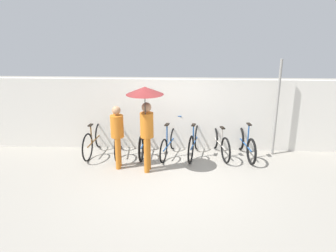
{
  "coord_description": "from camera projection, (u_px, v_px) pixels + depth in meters",
  "views": [
    {
      "loc": [
        0.37,
        -6.83,
        3.53
      ],
      "look_at": [
        0.0,
        1.1,
        1.0
      ],
      "focal_mm": 35.0,
      "sensor_mm": 36.0,
      "label": 1
    }
  ],
  "objects": [
    {
      "name": "pedestrian_leading",
      "position": [
        117.0,
        132.0,
        8.06
      ],
      "size": [
        0.32,
        0.32,
        1.6
      ],
      "rotation": [
        0.0,
        0.0,
        3.24
      ],
      "color": "#C66B1E",
      "rests_on": "ground"
    },
    {
      "name": "back_wall",
      "position": [
        170.0,
        115.0,
        9.27
      ],
      "size": [
        12.17,
        0.12,
        2.04
      ],
      "color": "silver",
      "rests_on": "ground"
    },
    {
      "name": "parked_bicycle_6",
      "position": [
        245.0,
        144.0,
        8.91
      ],
      "size": [
        0.44,
        1.72,
        1.1
      ],
      "rotation": [
        0.0,
        0.0,
        1.7
      ],
      "color": "black",
      "rests_on": "ground"
    },
    {
      "name": "parked_bicycle_4",
      "position": [
        194.0,
        142.0,
        8.96
      ],
      "size": [
        0.52,
        1.78,
        1.07
      ],
      "rotation": [
        0.0,
        0.0,
        1.37
      ],
      "color": "black",
      "rests_on": "ground"
    },
    {
      "name": "parked_bicycle_1",
      "position": [
        119.0,
        141.0,
        9.07
      ],
      "size": [
        0.44,
        1.72,
        1.09
      ],
      "rotation": [
        0.0,
        0.0,
        1.65
      ],
      "color": "black",
      "rests_on": "ground"
    },
    {
      "name": "parked_bicycle_5",
      "position": [
        219.0,
        142.0,
        9.0
      ],
      "size": [
        0.54,
        1.71,
        1.11
      ],
      "rotation": [
        0.0,
        0.0,
        1.78
      ],
      "color": "black",
      "rests_on": "ground"
    },
    {
      "name": "parked_bicycle_3",
      "position": [
        169.0,
        143.0,
        8.99
      ],
      "size": [
        0.54,
        1.64,
        1.01
      ],
      "rotation": [
        0.0,
        0.0,
        1.34
      ],
      "color": "black",
      "rests_on": "ground"
    },
    {
      "name": "ground_plane",
      "position": [
        166.0,
        181.0,
        7.59
      ],
      "size": [
        30.0,
        30.0,
        0.0
      ],
      "primitive_type": "plane",
      "color": "gray"
    },
    {
      "name": "parked_bicycle_0",
      "position": [
        94.0,
        140.0,
        9.1
      ],
      "size": [
        0.44,
        1.77,
        1.1
      ],
      "rotation": [
        0.0,
        0.0,
        1.5
      ],
      "color": "black",
      "rests_on": "ground"
    },
    {
      "name": "pedestrian_center",
      "position": [
        146.0,
        109.0,
        7.58
      ],
      "size": [
        0.86,
        0.86,
        2.14
      ],
      "rotation": [
        0.0,
        0.0,
        3.04
      ],
      "color": "#C66B1E",
      "rests_on": "ground"
    },
    {
      "name": "awning_pole",
      "position": [
        277.0,
        109.0,
        8.76
      ],
      "size": [
        0.07,
        0.07,
        2.63
      ],
      "color": "gray",
      "rests_on": "ground"
    },
    {
      "name": "parked_bicycle_2",
      "position": [
        144.0,
        141.0,
        9.09
      ],
      "size": [
        0.44,
        1.73,
        1.07
      ],
      "rotation": [
        0.0,
        0.0,
        1.54
      ],
      "color": "black",
      "rests_on": "ground"
    }
  ]
}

